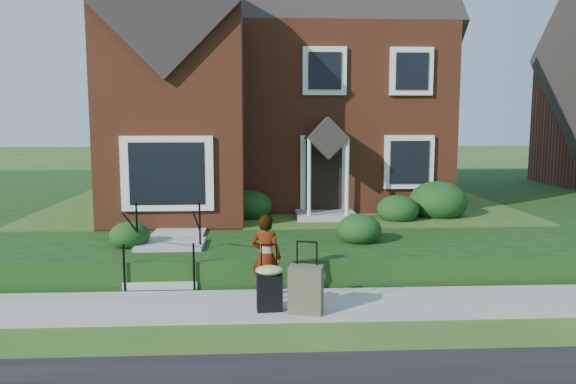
{
  "coord_description": "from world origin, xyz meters",
  "views": [
    {
      "loc": [
        -0.62,
        -9.54,
        3.29
      ],
      "look_at": [
        -0.01,
        2.0,
        1.79
      ],
      "focal_mm": 35.0,
      "sensor_mm": 36.0,
      "label": 1
    }
  ],
  "objects": [
    {
      "name": "terrace",
      "position": [
        4.0,
        10.9,
        0.3
      ],
      "size": [
        44.0,
        20.0,
        0.6
      ],
      "primitive_type": "cube",
      "color": "#14330D",
      "rests_on": "ground"
    },
    {
      "name": "woman",
      "position": [
        -0.49,
        0.24,
        0.85
      ],
      "size": [
        0.66,
        0.56,
        1.54
      ],
      "primitive_type": "imported",
      "rotation": [
        0.0,
        0.0,
        2.75
      ],
      "color": "#999999",
      "rests_on": "sidewalk"
    },
    {
      "name": "suitcase_black",
      "position": [
        -0.45,
        -0.4,
        0.52
      ],
      "size": [
        0.5,
        0.42,
        1.14
      ],
      "rotation": [
        0.0,
        0.0,
        0.07
      ],
      "color": "black",
      "rests_on": "sidewalk"
    },
    {
      "name": "suitcase_olive",
      "position": [
        0.15,
        -0.54,
        0.48
      ],
      "size": [
        0.62,
        0.44,
        1.2
      ],
      "rotation": [
        0.0,
        0.0,
        -0.26
      ],
      "color": "brown",
      "rests_on": "sidewalk"
    },
    {
      "name": "sidewalk",
      "position": [
        0.0,
        0.0,
        0.04
      ],
      "size": [
        60.0,
        1.6,
        0.08
      ],
      "primitive_type": "cube",
      "color": "#9E9B93",
      "rests_on": "ground"
    },
    {
      "name": "foundation_shrubs",
      "position": [
        0.76,
        5.07,
        1.07
      ],
      "size": [
        9.9,
        4.46,
        1.12
      ],
      "color": "#0F3410",
      "rests_on": "terrace"
    },
    {
      "name": "walkway",
      "position": [
        -2.5,
        5.0,
        0.63
      ],
      "size": [
        1.2,
        6.0,
        0.06
      ],
      "primitive_type": "cube",
      "color": "#9E9B93",
      "rests_on": "terrace"
    },
    {
      "name": "ground",
      "position": [
        0.0,
        0.0,
        0.0
      ],
      "size": [
        120.0,
        120.0,
        0.0
      ],
      "primitive_type": "plane",
      "color": "#2D5119",
      "rests_on": "ground"
    },
    {
      "name": "front_steps",
      "position": [
        -2.5,
        1.84,
        0.47
      ],
      "size": [
        1.4,
        2.02,
        1.5
      ],
      "color": "#9E9B93",
      "rests_on": "ground"
    },
    {
      "name": "main_house",
      "position": [
        -0.21,
        9.61,
        5.26
      ],
      "size": [
        10.4,
        10.2,
        9.4
      ],
      "color": "brown",
      "rests_on": "terrace"
    }
  ]
}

